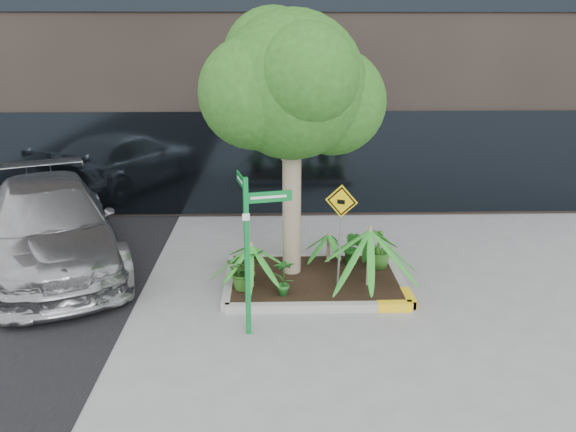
{
  "coord_description": "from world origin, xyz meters",
  "views": [
    {
      "loc": [
        -0.56,
        -9.39,
        4.52
      ],
      "look_at": [
        -0.3,
        0.2,
        1.39
      ],
      "focal_mm": 35.0,
      "sensor_mm": 36.0,
      "label": 1
    }
  ],
  "objects_px": {
    "tree": "(292,86)",
    "parked_car": "(51,226)",
    "street_sign_post": "(249,239)",
    "cattle_sign": "(341,219)"
  },
  "relations": [
    {
      "from": "tree",
      "to": "parked_car",
      "type": "distance_m",
      "value": 5.64
    },
    {
      "from": "tree",
      "to": "cattle_sign",
      "type": "relative_size",
      "value": 2.63
    },
    {
      "from": "parked_car",
      "to": "street_sign_post",
      "type": "distance_m",
      "value": 5.05
    },
    {
      "from": "tree",
      "to": "street_sign_post",
      "type": "relative_size",
      "value": 1.97
    },
    {
      "from": "cattle_sign",
      "to": "tree",
      "type": "bearing_deg",
      "value": 164.08
    },
    {
      "from": "cattle_sign",
      "to": "street_sign_post",
      "type": "bearing_deg",
      "value": -114.7
    },
    {
      "from": "tree",
      "to": "parked_car",
      "type": "xyz_separation_m",
      "value": [
        -4.82,
        0.79,
        -2.81
      ]
    },
    {
      "from": "tree",
      "to": "street_sign_post",
      "type": "distance_m",
      "value": 3.0
    },
    {
      "from": "tree",
      "to": "street_sign_post",
      "type": "height_order",
      "value": "tree"
    },
    {
      "from": "street_sign_post",
      "to": "cattle_sign",
      "type": "relative_size",
      "value": 1.34
    }
  ]
}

